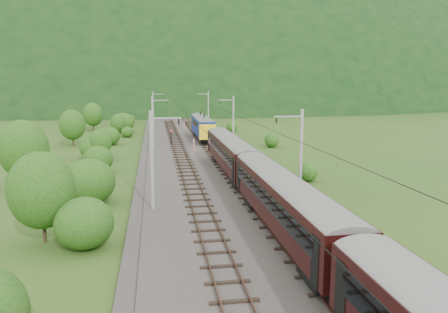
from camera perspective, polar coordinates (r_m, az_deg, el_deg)
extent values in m
plane|color=#284C17|center=(36.77, 0.56, -6.90)|extent=(600.00, 600.00, 0.00)
cube|color=#38332D|center=(46.30, -1.50, -3.19)|extent=(14.00, 220.00, 0.30)
cube|color=#532F23|center=(45.93, -5.37, -2.90)|extent=(0.08, 220.00, 0.15)
cube|color=#532F23|center=(46.04, -3.59, -2.84)|extent=(0.08, 220.00, 0.15)
cube|color=black|center=(46.01, -4.47, -3.04)|extent=(2.40, 220.00, 0.12)
cube|color=#532F23|center=(46.47, 0.55, -2.71)|extent=(0.08, 220.00, 0.15)
cube|color=#532F23|center=(46.72, 2.29, -2.64)|extent=(0.08, 220.00, 0.15)
cube|color=black|center=(46.62, 1.42, -2.84)|extent=(2.40, 220.00, 0.12)
cylinder|color=gray|center=(35.29, -9.41, -0.56)|extent=(0.28, 0.28, 8.00)
cube|color=gray|center=(34.85, -7.59, 5.00)|extent=(2.40, 0.12, 0.12)
cylinder|color=black|center=(34.92, -5.93, 4.55)|extent=(0.10, 0.10, 0.50)
cylinder|color=gray|center=(67.02, -9.29, 4.33)|extent=(0.28, 0.28, 8.00)
cube|color=gray|center=(66.79, -8.33, 7.26)|extent=(2.40, 0.12, 0.12)
cylinder|color=black|center=(66.82, -7.46, 7.02)|extent=(0.10, 0.10, 0.50)
cylinder|color=gray|center=(98.92, -9.25, 6.07)|extent=(0.28, 0.28, 8.00)
cube|color=gray|center=(98.77, -8.60, 8.06)|extent=(2.40, 0.12, 0.12)
cylinder|color=black|center=(98.79, -8.01, 7.90)|extent=(0.10, 0.10, 0.50)
cylinder|color=gray|center=(130.87, -9.22, 6.96)|extent=(0.28, 0.28, 8.00)
cube|color=gray|center=(130.76, -8.73, 8.46)|extent=(2.40, 0.12, 0.12)
cylinder|color=black|center=(130.77, -8.29, 8.34)|extent=(0.10, 0.10, 0.50)
cylinder|color=gray|center=(162.84, -9.21, 7.50)|extent=(0.28, 0.28, 8.00)
cube|color=gray|center=(162.75, -8.82, 8.71)|extent=(2.40, 0.12, 0.12)
cylinder|color=black|center=(162.76, -8.46, 8.61)|extent=(0.10, 0.10, 0.50)
cylinder|color=gray|center=(37.30, 10.00, -0.02)|extent=(0.28, 0.28, 8.00)
cube|color=gray|center=(36.50, 8.37, 5.20)|extent=(2.40, 0.12, 0.12)
cylinder|color=black|center=(36.24, 6.85, 4.72)|extent=(0.10, 0.10, 0.50)
cylinder|color=gray|center=(68.10, 1.23, 4.54)|extent=(0.28, 0.28, 8.00)
cube|color=gray|center=(67.66, 0.23, 7.39)|extent=(2.40, 0.12, 0.12)
cylinder|color=black|center=(67.52, -0.61, 7.13)|extent=(0.10, 0.10, 0.50)
cylinder|color=gray|center=(99.66, -2.06, 6.22)|extent=(0.28, 0.28, 8.00)
cube|color=gray|center=(99.36, -2.77, 8.16)|extent=(2.40, 0.12, 0.12)
cylinder|color=black|center=(99.27, -3.34, 7.98)|extent=(0.10, 0.10, 0.50)
cylinder|color=gray|center=(131.43, -3.77, 7.08)|extent=(0.28, 0.28, 8.00)
cube|color=gray|center=(131.21, -4.32, 8.55)|extent=(2.40, 0.12, 0.12)
cylinder|color=black|center=(131.13, -4.75, 8.41)|extent=(0.10, 0.10, 0.50)
cylinder|color=gray|center=(163.29, -4.82, 7.60)|extent=(0.28, 0.28, 8.00)
cube|color=gray|center=(163.11, -5.26, 8.78)|extent=(2.40, 0.12, 0.12)
cylinder|color=black|center=(163.05, -5.61, 8.67)|extent=(0.10, 0.10, 0.50)
cylinder|color=black|center=(44.99, -4.59, 5.36)|extent=(0.03, 198.00, 0.03)
cylinder|color=black|center=(45.61, 1.46, 5.45)|extent=(0.03, 198.00, 0.03)
ellipsoid|color=black|center=(294.97, -7.95, 7.69)|extent=(504.00, 360.00, 244.00)
cube|color=black|center=(29.02, 7.93, -5.89)|extent=(2.65, 20.14, 2.75)
cylinder|color=gray|center=(28.72, 7.99, -3.52)|extent=(2.65, 20.04, 2.65)
cube|color=black|center=(28.58, 5.35, -5.40)|extent=(0.05, 17.72, 1.05)
cube|color=black|center=(29.35, 10.47, -5.12)|extent=(0.05, 17.72, 1.05)
cube|color=black|center=(23.38, 13.00, -14.68)|extent=(2.01, 2.93, 0.82)
cube|color=black|center=(36.05, 4.60, -5.65)|extent=(2.01, 2.93, 0.82)
cube|color=black|center=(48.93, 0.83, 0.64)|extent=(2.65, 20.14, 2.75)
cylinder|color=gray|center=(48.75, 0.83, 2.07)|extent=(2.65, 20.04, 2.65)
cube|color=black|center=(48.67, -0.73, 0.98)|extent=(0.05, 17.72, 1.05)
cube|color=black|center=(49.13, 2.38, 1.06)|extent=(0.05, 17.72, 1.05)
cube|color=black|center=(42.48, 2.45, -3.24)|extent=(2.01, 2.93, 0.82)
cube|color=black|center=(56.09, -0.41, -0.02)|extent=(2.01, 2.93, 0.82)
cube|color=navy|center=(77.56, -2.86, 4.04)|extent=(2.65, 16.48, 2.75)
cylinder|color=gray|center=(77.44, -2.87, 4.95)|extent=(2.65, 16.39, 2.65)
cube|color=black|center=(77.39, -3.86, 4.26)|extent=(0.05, 14.50, 1.05)
cube|color=black|center=(77.68, -1.87, 4.30)|extent=(0.05, 14.50, 1.05)
cube|color=black|center=(72.08, -2.35, 2.17)|extent=(2.01, 2.93, 0.82)
cube|color=black|center=(83.45, -3.28, 3.21)|extent=(2.01, 2.93, 0.82)
cube|color=yellow|center=(85.54, -3.44, 4.45)|extent=(2.71, 0.50, 2.47)
cube|color=yellow|center=(69.64, -2.14, 3.23)|extent=(2.71, 0.50, 2.47)
cube|color=black|center=(80.37, -3.11, 5.58)|extent=(0.08, 1.60, 0.82)
cylinder|color=red|center=(65.99, -3.95, 1.59)|extent=(0.18, 0.18, 1.69)
cylinder|color=red|center=(97.92, -5.23, 4.26)|extent=(0.18, 0.18, 1.68)
cylinder|color=black|center=(72.59, -6.93, 2.46)|extent=(0.15, 0.15, 2.11)
sphere|color=red|center=(72.45, -6.94, 3.33)|extent=(0.25, 0.25, 0.25)
ellipsoid|color=#174512|center=(29.39, -17.79, -8.29)|extent=(3.74, 3.74, 3.36)
ellipsoid|color=#174512|center=(39.55, -17.17, -3.15)|extent=(4.45, 4.45, 4.01)
ellipsoid|color=#174512|center=(52.97, -16.17, -0.35)|extent=(3.50, 3.50, 3.15)
ellipsoid|color=#174512|center=(62.23, -16.75, 1.14)|extent=(3.61, 3.61, 3.25)
ellipsoid|color=#174512|center=(75.37, -14.70, 2.62)|extent=(3.41, 3.41, 3.07)
ellipsoid|color=#174512|center=(85.03, -12.53, 3.15)|extent=(2.29, 2.29, 2.06)
ellipsoid|color=#174512|center=(93.97, -13.00, 4.36)|extent=(4.49, 4.49, 4.04)
ellipsoid|color=#174512|center=(106.25, -12.82, 4.61)|extent=(3.01, 3.01, 2.71)
ellipsoid|color=#174512|center=(115.43, -12.10, 4.86)|extent=(2.22, 2.22, 2.00)
ellipsoid|color=#174512|center=(128.94, -11.38, 5.39)|extent=(2.27, 2.27, 2.04)
cylinder|color=black|center=(31.37, -22.51, -7.46)|extent=(0.24, 0.24, 3.33)
ellipsoid|color=#174512|center=(30.89, -22.74, -4.08)|extent=(4.28, 4.28, 5.14)
cylinder|color=black|center=(47.46, -24.54, -1.65)|extent=(0.24, 0.24, 3.74)
ellipsoid|color=#174512|center=(47.12, -24.73, 0.90)|extent=(4.81, 4.81, 5.77)
cylinder|color=black|center=(61.38, -15.75, 0.63)|extent=(0.24, 0.24, 2.32)
ellipsoid|color=#174512|center=(61.19, -15.81, 1.85)|extent=(2.98, 2.98, 3.57)
cylinder|color=black|center=(76.19, -19.14, 2.55)|extent=(0.24, 0.24, 3.27)
ellipsoid|color=#174512|center=(75.99, -19.22, 3.94)|extent=(4.20, 4.20, 5.04)
cylinder|color=black|center=(88.02, -13.62, 3.41)|extent=(0.24, 0.24, 2.32)
ellipsoid|color=#174512|center=(87.89, -13.66, 4.27)|extent=(2.98, 2.98, 3.58)
cylinder|color=black|center=(98.05, -16.71, 4.19)|extent=(0.24, 0.24, 3.28)
ellipsoid|color=#174512|center=(97.90, -16.76, 5.28)|extent=(4.22, 4.22, 5.07)
ellipsoid|color=#174512|center=(47.43, 10.97, -2.12)|extent=(2.02, 2.02, 1.82)
ellipsoid|color=#174512|center=(70.80, 6.26, 2.05)|extent=(2.38, 2.38, 2.14)
ellipsoid|color=#174512|center=(89.93, 1.03, 3.76)|extent=(2.35, 2.35, 2.12)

